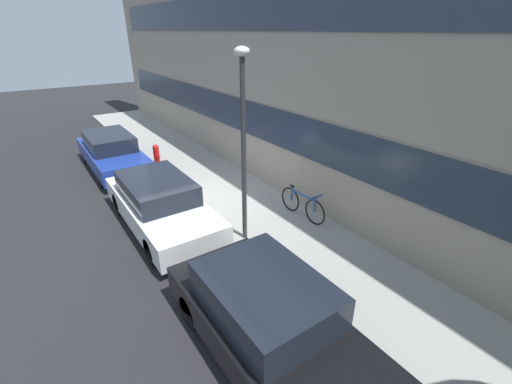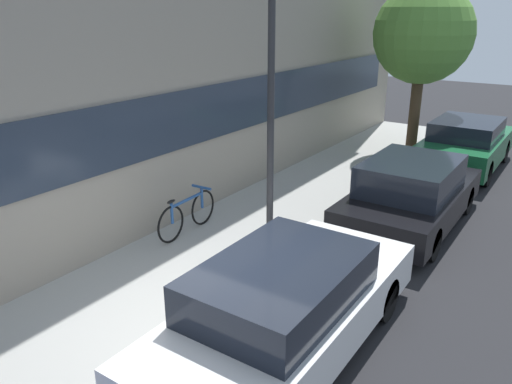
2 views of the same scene
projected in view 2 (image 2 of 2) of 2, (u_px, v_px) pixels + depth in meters
ground_plane at (200, 339)px, 6.55m from camera, size 56.00×56.00×0.00m
sidewalk_strip at (127, 303)px, 7.26m from camera, size 28.00×2.76×0.11m
parked_car_white at (286, 307)px, 6.08m from camera, size 4.42×1.71×1.33m
parked_car_black at (411, 194)px, 9.78m from camera, size 4.08×1.78×1.38m
parked_car_green at (466, 144)px, 13.37m from camera, size 3.98×1.77×1.36m
bicycle at (188, 213)px, 9.31m from camera, size 1.64×0.44×0.80m
street_tree at (423, 35)px, 13.60m from camera, size 2.72×2.72×4.71m
lamp_post at (271, 98)px, 7.53m from camera, size 0.32×0.32×4.37m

